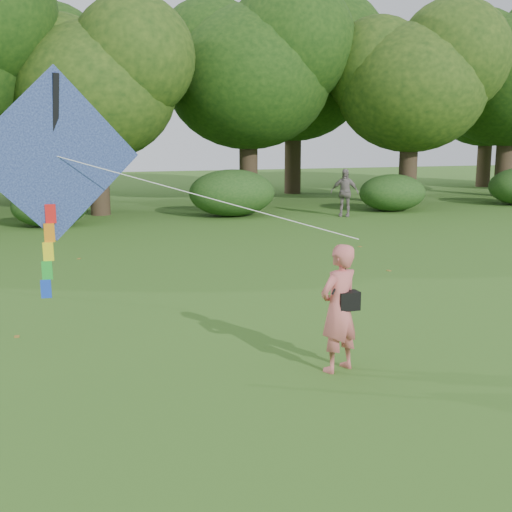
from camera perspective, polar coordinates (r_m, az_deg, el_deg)
name	(u,v)px	position (r m, az deg, el deg)	size (l,w,h in m)	color
ground	(397,392)	(8.63, 12.39, -11.75)	(100.00, 100.00, 0.00)	#265114
man_kite_flyer	(339,308)	(8.96, 7.37, -4.63)	(0.66, 0.43, 1.80)	#CA615F
bystander_right	(344,193)	(25.98, 7.87, 5.60)	(1.12, 0.47, 1.91)	gray
crossbody_bag	(348,300)	(8.95, 8.15, -3.88)	(0.43, 0.20, 0.71)	black
flying_kite	(55,159)	(9.06, -17.40, 8.20)	(5.01, 1.65, 3.12)	#253EA3
tree_line	(173,81)	(30.34, -7.43, 15.14)	(54.70, 15.30, 9.48)	#3A2D1E
shrub_band	(140,198)	(24.77, -10.28, 5.06)	(39.15, 3.22, 1.88)	#264919
fallen_leaves	(253,334)	(10.73, -0.24, -6.92)	(10.25, 13.80, 0.01)	olive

